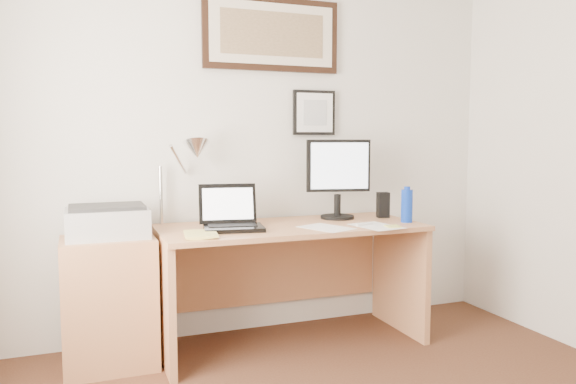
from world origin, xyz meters
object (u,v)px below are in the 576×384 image
desk (286,260)px  book (184,235)px  side_cabinet (110,302)px  laptop (232,219)px  printer (107,221)px  lcd_monitor (338,175)px  water_bottle (407,206)px

desk → book: bearing=-159.2°
side_cabinet → laptop: bearing=-5.2°
printer → desk: bearing=0.3°
book → lcd_monitor: 1.15m
laptop → printer: size_ratio=0.85×
desk → side_cabinet: bearing=-178.1°
book → desk: size_ratio=0.15×
desk → water_bottle: bearing=-18.2°
book → printer: printer is taller
water_bottle → book: (-1.41, -0.02, -0.09)m
book → lcd_monitor: (1.07, 0.32, 0.28)m
desk → lcd_monitor: bearing=8.3°
water_bottle → book: 1.41m
water_bottle → book: bearing=-179.1°
desk → printer: 1.11m
side_cabinet → printer: 0.45m
laptop → printer: (-0.69, 0.09, 0.01)m
book → desk: (0.69, 0.26, -0.24)m
book → laptop: laptop is taller
book → laptop: 0.35m
laptop → lcd_monitor: 0.81m
printer → lcd_monitor: bearing=2.4°
water_bottle → lcd_monitor: lcd_monitor is taller
side_cabinet → lcd_monitor: size_ratio=1.40×
book → printer: (-0.38, 0.25, 0.06)m
water_bottle → laptop: size_ratio=0.55×
side_cabinet → lcd_monitor: bearing=3.6°
book → desk: 0.77m
side_cabinet → desk: desk is taller
desk → printer: (-1.07, -0.00, 0.30)m
water_bottle → laptop: 1.11m
side_cabinet → printer: printer is taller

